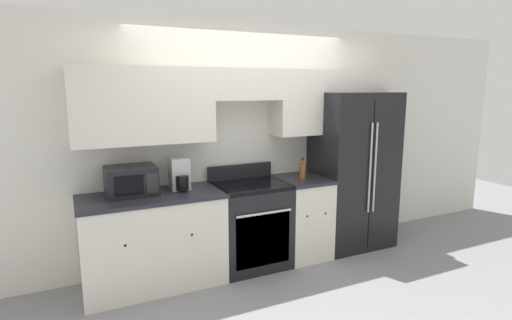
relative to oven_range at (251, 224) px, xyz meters
name	(u,v)px	position (x,y,z in m)	size (l,w,h in m)	color
ground_plane	(269,275)	(0.06, -0.31, -0.46)	(12.00, 12.00, 0.00)	gray
wall_back	(245,128)	(0.07, 0.28, 1.01)	(8.00, 0.39, 2.60)	silver
lower_cabinets_left	(153,240)	(-1.04, 0.00, 0.00)	(1.35, 0.64, 0.91)	silver
lower_cabinets_right	(301,216)	(0.64, 0.00, 0.00)	(0.54, 0.64, 0.91)	silver
oven_range	(251,224)	(0.00, 0.00, 0.00)	(0.75, 0.65, 1.07)	black
refrigerator	(350,170)	(1.36, 0.07, 0.47)	(0.93, 0.78, 1.86)	black
microwave	(131,181)	(-1.20, 0.09, 0.59)	(0.46, 0.37, 0.27)	black
bottle	(302,171)	(0.61, -0.05, 0.54)	(0.07, 0.07, 0.24)	brown
coffee_maker	(180,175)	(-0.74, 0.08, 0.60)	(0.18, 0.25, 0.32)	#B7B7BC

